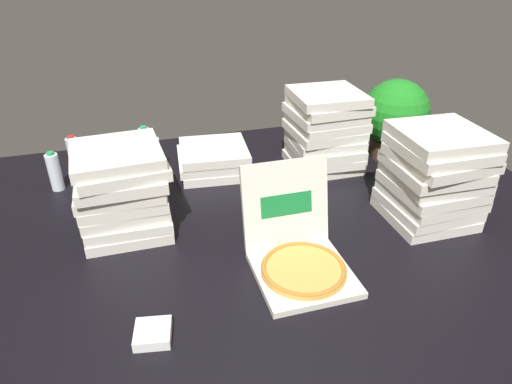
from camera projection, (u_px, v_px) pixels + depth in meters
ground_plane at (257, 230)px, 2.11m from camera, size 3.20×2.40×0.02m
open_pizza_box at (298, 251)px, 1.83m from camera, size 0.38×0.47×0.40m
pizza_stack_left_far at (123, 190)px, 2.02m from camera, size 0.42×0.41×0.40m
pizza_stack_center_far at (434, 176)px, 2.08m from camera, size 0.41×0.41×0.45m
pizza_stack_left_mid at (325, 130)px, 2.58m from camera, size 0.40×0.41×0.45m
pizza_stack_right_far at (213, 159)px, 2.59m from camera, size 0.42×0.42×0.15m
ice_bucket at (111, 164)px, 2.57m from camera, size 0.31×0.31×0.12m
water_bottle_0 at (55, 172)px, 2.39m from camera, size 0.07×0.07×0.22m
water_bottle_1 at (74, 155)px, 2.57m from camera, size 0.07×0.07×0.22m
water_bottle_2 at (155, 155)px, 2.57m from camera, size 0.07×0.07×0.22m
water_bottle_3 at (109, 182)px, 2.29m from camera, size 0.07×0.07×0.22m
water_bottle_4 at (146, 144)px, 2.70m from camera, size 0.07×0.07×0.22m
potted_plant at (395, 116)px, 2.67m from camera, size 0.39×0.39×0.48m
napkin_pile at (153, 333)px, 1.53m from camera, size 0.14×0.14×0.04m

